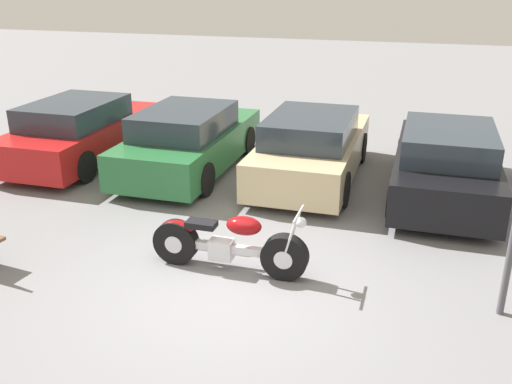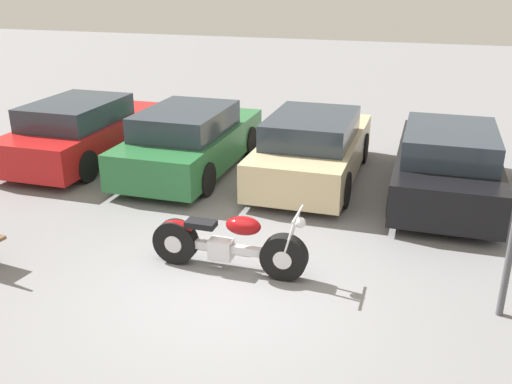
{
  "view_description": "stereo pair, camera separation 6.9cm",
  "coord_description": "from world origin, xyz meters",
  "px_view_note": "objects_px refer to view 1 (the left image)",
  "views": [
    {
      "loc": [
        2.35,
        -6.39,
        4.12
      ],
      "look_at": [
        -0.04,
        1.62,
        0.85
      ],
      "focal_mm": 40.0,
      "sensor_mm": 36.0,
      "label": 1
    },
    {
      "loc": [
        2.41,
        -6.37,
        4.12
      ],
      "look_at": [
        -0.04,
        1.62,
        0.85
      ],
      "focal_mm": 40.0,
      "sensor_mm": 36.0,
      "label": 2
    }
  ],
  "objects_px": {
    "parked_car_green": "(189,141)",
    "parked_car_champagne": "(312,148)",
    "parked_car_red": "(82,131)",
    "parked_car_black": "(446,163)",
    "motorcycle": "(227,244)"
  },
  "relations": [
    {
      "from": "parked_car_champagne",
      "to": "parked_car_black",
      "type": "height_order",
      "value": "same"
    },
    {
      "from": "parked_car_champagne",
      "to": "parked_car_red",
      "type": "bearing_deg",
      "value": -177.49
    },
    {
      "from": "motorcycle",
      "to": "parked_car_champagne",
      "type": "relative_size",
      "value": 0.52
    },
    {
      "from": "parked_car_red",
      "to": "parked_car_black",
      "type": "bearing_deg",
      "value": -0.2
    },
    {
      "from": "parked_car_green",
      "to": "parked_car_champagne",
      "type": "relative_size",
      "value": 1.0
    },
    {
      "from": "parked_car_green",
      "to": "parked_car_champagne",
      "type": "bearing_deg",
      "value": 4.86
    },
    {
      "from": "parked_car_champagne",
      "to": "parked_car_black",
      "type": "relative_size",
      "value": 1.0
    },
    {
      "from": "parked_car_red",
      "to": "parked_car_green",
      "type": "distance_m",
      "value": 2.65
    },
    {
      "from": "parked_car_green",
      "to": "parked_car_champagne",
      "type": "xyz_separation_m",
      "value": [
        2.65,
        0.23,
        0.0
      ]
    },
    {
      "from": "parked_car_black",
      "to": "parked_car_red",
      "type": "bearing_deg",
      "value": 179.8
    },
    {
      "from": "parked_car_red",
      "to": "parked_car_champagne",
      "type": "xyz_separation_m",
      "value": [
        5.3,
        0.23,
        0.0
      ]
    },
    {
      "from": "parked_car_red",
      "to": "parked_car_black",
      "type": "height_order",
      "value": "same"
    },
    {
      "from": "parked_car_black",
      "to": "parked_car_champagne",
      "type": "bearing_deg",
      "value": 174.4
    },
    {
      "from": "motorcycle",
      "to": "parked_car_black",
      "type": "height_order",
      "value": "parked_car_black"
    },
    {
      "from": "parked_car_red",
      "to": "parked_car_green",
      "type": "bearing_deg",
      "value": 0.15
    }
  ]
}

